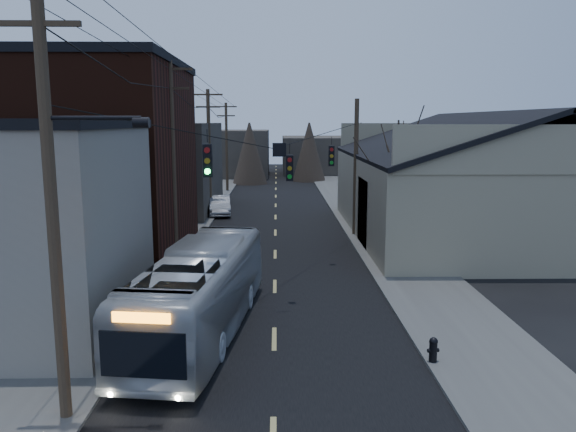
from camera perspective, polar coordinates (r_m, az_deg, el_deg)
The scene contains 14 objects.
road_surface at distance 40.29m, azimuth -1.28°, elevation -0.59°, with size 9.00×110.00×0.02m, color black.
sidewalk_left at distance 40.82m, azimuth -10.45°, elevation -0.55°, with size 4.00×110.00×0.12m, color #474744.
sidewalk_right at distance 40.79m, azimuth 7.89°, elevation -0.49°, with size 4.00×110.00×0.12m, color #474744.
building_clapboard at distance 21.07m, azimuth -26.73°, elevation -1.36°, with size 8.00×8.00×7.00m, color slate.
building_brick at distance 31.40m, azimuth -20.00°, elevation 5.13°, with size 10.00×12.00×10.00m, color black.
building_left_far at distance 46.80m, azimuth -13.04°, elevation 4.89°, with size 9.00×14.00×7.00m, color #37322C.
warehouse at distance 37.24m, azimuth 19.13°, elevation 2.22°, with size 16.16×20.60×7.73m.
building_far_left at distance 75.02m, azimuth -5.86°, elevation 6.38°, with size 10.00×12.00×6.00m, color #37322C.
building_far_right at distance 80.09m, azimuth 3.81°, elevation 6.25°, with size 12.00×14.00×5.00m, color #37322C.
bare_tree at distance 30.54m, azimuth 10.96°, elevation 2.78°, with size 0.40×0.40×7.20m, color black.
utility_lines at distance 34.02m, azimuth -6.61°, elevation 5.86°, with size 11.24×45.28×10.50m.
bus at distance 19.17m, azimuth -8.93°, elevation -7.64°, with size 2.50×10.69×2.98m, color #A5AAB1.
parked_car at distance 43.54m, azimuth -6.95°, elevation 1.07°, with size 1.56×4.47×1.47m, color #9B9DA2.
fire_hydrant at distance 17.51m, azimuth 14.54°, elevation -12.91°, with size 0.36×0.26×0.75m.
Camera 1 is at (0.10, -9.66, 7.12)m, focal length 35.00 mm.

